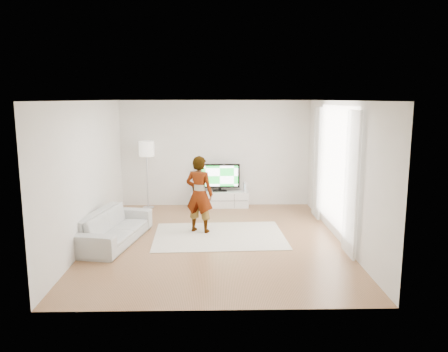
{
  "coord_description": "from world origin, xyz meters",
  "views": [
    {
      "loc": [
        -0.02,
        -8.52,
        2.83
      ],
      "look_at": [
        0.18,
        0.4,
        1.25
      ],
      "focal_mm": 35.0,
      "sensor_mm": 36.0,
      "label": 1
    }
  ],
  "objects_px": {
    "media_console": "(220,199)",
    "television": "(220,176)",
    "floor_lamp": "(147,152)",
    "player": "(199,194)",
    "rug": "(219,236)",
    "sofa": "(114,227)"
  },
  "relations": [
    {
      "from": "television",
      "to": "rug",
      "type": "height_order",
      "value": "television"
    },
    {
      "from": "television",
      "to": "floor_lamp",
      "type": "relative_size",
      "value": 0.6
    },
    {
      "from": "media_console",
      "to": "floor_lamp",
      "type": "relative_size",
      "value": 0.85
    },
    {
      "from": "sofa",
      "to": "media_console",
      "type": "bearing_deg",
      "value": -26.22
    },
    {
      "from": "media_console",
      "to": "television",
      "type": "relative_size",
      "value": 1.43
    },
    {
      "from": "player",
      "to": "floor_lamp",
      "type": "relative_size",
      "value": 0.94
    },
    {
      "from": "player",
      "to": "floor_lamp",
      "type": "height_order",
      "value": "floor_lamp"
    },
    {
      "from": "television",
      "to": "floor_lamp",
      "type": "distance_m",
      "value": 2.01
    },
    {
      "from": "television",
      "to": "player",
      "type": "height_order",
      "value": "player"
    },
    {
      "from": "television",
      "to": "floor_lamp",
      "type": "bearing_deg",
      "value": -177.2
    },
    {
      "from": "player",
      "to": "floor_lamp",
      "type": "distance_m",
      "value": 2.66
    },
    {
      "from": "television",
      "to": "rug",
      "type": "xyz_separation_m",
      "value": [
        -0.04,
        -2.54,
        -0.81
      ]
    },
    {
      "from": "rug",
      "to": "floor_lamp",
      "type": "height_order",
      "value": "floor_lamp"
    },
    {
      "from": "television",
      "to": "floor_lamp",
      "type": "height_order",
      "value": "floor_lamp"
    },
    {
      "from": "television",
      "to": "sofa",
      "type": "relative_size",
      "value": 0.48
    },
    {
      "from": "media_console",
      "to": "rug",
      "type": "distance_m",
      "value": 2.52
    },
    {
      "from": "media_console",
      "to": "sofa",
      "type": "xyz_separation_m",
      "value": [
        -2.15,
        -2.86,
        0.11
      ]
    },
    {
      "from": "player",
      "to": "media_console",
      "type": "bearing_deg",
      "value": -81.71
    },
    {
      "from": "rug",
      "to": "sofa",
      "type": "bearing_deg",
      "value": -170.52
    },
    {
      "from": "floor_lamp",
      "to": "sofa",
      "type": "bearing_deg",
      "value": -95.25
    },
    {
      "from": "media_console",
      "to": "player",
      "type": "height_order",
      "value": "player"
    },
    {
      "from": "media_console",
      "to": "television",
      "type": "bearing_deg",
      "value": 90.0
    }
  ]
}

